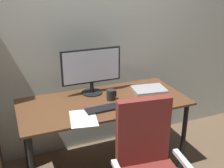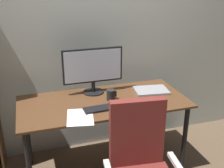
{
  "view_description": "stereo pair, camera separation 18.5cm",
  "coord_description": "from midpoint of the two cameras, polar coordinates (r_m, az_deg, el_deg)",
  "views": [
    {
      "loc": [
        -0.79,
        -2.15,
        1.81
      ],
      "look_at": [
        0.08,
        -0.0,
        0.9
      ],
      "focal_mm": 44.51,
      "sensor_mm": 36.0,
      "label": 1
    },
    {
      "loc": [
        -0.62,
        -2.22,
        1.81
      ],
      "look_at": [
        0.08,
        -0.0,
        0.9
      ],
      "focal_mm": 44.51,
      "sensor_mm": 36.0,
      "label": 2
    }
  ],
  "objects": [
    {
      "name": "monitor",
      "position": [
        2.62,
        -1.94,
        3.32
      ],
      "size": [
        0.57,
        0.2,
        0.44
      ],
      "color": "black",
      "rests_on": "desk"
    },
    {
      "name": "back_wall",
      "position": [
        2.84,
        -2.91,
        11.16
      ],
      "size": [
        6.4,
        0.1,
        2.6
      ],
      "primitive_type": "cube",
      "color": "beige",
      "rests_on": "ground"
    },
    {
      "name": "keyboard",
      "position": [
        2.37,
        -0.13,
        -5.1
      ],
      "size": [
        0.29,
        0.12,
        0.02
      ],
      "primitive_type": "cube",
      "rotation": [
        0.0,
        0.0,
        0.05
      ],
      "color": "black",
      "rests_on": "desk"
    },
    {
      "name": "ground_plane",
      "position": [
        2.93,
        0.31,
        -16.72
      ],
      "size": [
        12.0,
        12.0,
        0.0
      ],
      "primitive_type": "plane",
      "color": "brown"
    },
    {
      "name": "desk",
      "position": [
        2.57,
        0.34,
        -5.21
      ],
      "size": [
        1.53,
        0.71,
        0.74
      ],
      "color": "#56351E",
      "rests_on": "ground"
    },
    {
      "name": "paper_sheet",
      "position": [
        2.26,
        -4.21,
        -6.82
      ],
      "size": [
        0.26,
        0.33,
        0.0
      ],
      "primitive_type": "cube",
      "rotation": [
        0.0,
        0.0,
        -0.18
      ],
      "color": "white",
      "rests_on": "desk"
    },
    {
      "name": "mouse",
      "position": [
        2.43,
        4.74,
        -4.29
      ],
      "size": [
        0.08,
        0.11,
        0.03
      ],
      "primitive_type": "cube",
      "rotation": [
        0.0,
        0.0,
        -0.29
      ],
      "color": "black",
      "rests_on": "desk"
    },
    {
      "name": "laptop",
      "position": [
        2.77,
        9.96,
        -1.34
      ],
      "size": [
        0.35,
        0.27,
        0.02
      ],
      "primitive_type": "cube",
      "rotation": [
        0.0,
        0.0,
        -0.14
      ],
      "color": "#99999E",
      "rests_on": "desk"
    },
    {
      "name": "coffee_mug",
      "position": [
        2.54,
        1.83,
        -2.23
      ],
      "size": [
        0.09,
        0.08,
        0.1
      ],
      "color": "black",
      "rests_on": "desk"
    }
  ]
}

